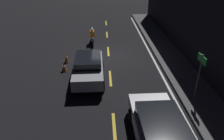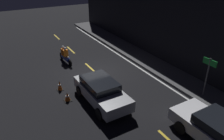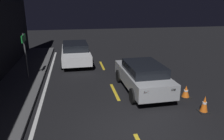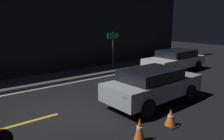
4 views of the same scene
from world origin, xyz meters
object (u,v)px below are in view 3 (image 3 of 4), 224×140
Objects in this scene: traffic_cone_near at (204,104)px; traffic_cone_mid at (186,92)px; sedan_white at (76,52)px; shop_sign at (25,47)px; hatchback_silver at (143,75)px.

traffic_cone_mid is (1.39, 0.03, -0.06)m from traffic_cone_near.
sedan_white is 8.24× the size of traffic_cone_mid.
traffic_cone_near is 0.28× the size of shop_sign.
traffic_cone_mid is 8.34m from shop_sign.
traffic_cone_mid is at bearing 1.06° from traffic_cone_near.
hatchback_silver is 2.07m from traffic_cone_mid.
traffic_cone_mid is at bearing -116.13° from shop_sign.
traffic_cone_mid is at bearing 33.91° from sedan_white.
traffic_cone_near reaches higher than traffic_cone_mid.
shop_sign is (2.52, 5.67, 1.06)m from hatchback_silver.
hatchback_silver is at bearing 57.07° from traffic_cone_mid.
shop_sign reaches higher than traffic_cone_near.
hatchback_silver is 6.37m from sedan_white.
hatchback_silver is 0.94× the size of sedan_white.
traffic_cone_near is 1.22× the size of traffic_cone_mid.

